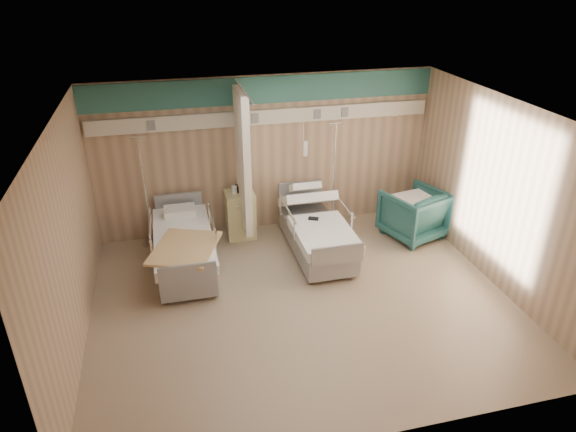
{
  "coord_description": "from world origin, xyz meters",
  "views": [
    {
      "loc": [
        -1.68,
        -5.95,
        4.5
      ],
      "look_at": [
        -0.07,
        0.6,
        1.12
      ],
      "focal_mm": 32.0,
      "sensor_mm": 36.0,
      "label": 1
    }
  ],
  "objects_px": {
    "bed_right": "(316,236)",
    "bed_left": "(185,252)",
    "visitor_armchair": "(414,214)",
    "iv_stand_left": "(149,224)",
    "bedside_cabinet": "(240,215)",
    "iv_stand_right": "(332,209)"
  },
  "relations": [
    {
      "from": "bedside_cabinet",
      "to": "visitor_armchair",
      "type": "distance_m",
      "value": 3.09
    },
    {
      "from": "iv_stand_right",
      "to": "bed_left",
      "type": "bearing_deg",
      "value": -165.15
    },
    {
      "from": "bed_left",
      "to": "visitor_armchair",
      "type": "xyz_separation_m",
      "value": [
        4.05,
        0.16,
        0.13
      ]
    },
    {
      "from": "bed_left",
      "to": "bedside_cabinet",
      "type": "height_order",
      "value": "bedside_cabinet"
    },
    {
      "from": "visitor_armchair",
      "to": "iv_stand_left",
      "type": "bearing_deg",
      "value": -29.24
    },
    {
      "from": "bed_left",
      "to": "bedside_cabinet",
      "type": "distance_m",
      "value": 1.39
    },
    {
      "from": "bed_right",
      "to": "iv_stand_right",
      "type": "distance_m",
      "value": 0.89
    },
    {
      "from": "iv_stand_left",
      "to": "visitor_armchair",
      "type": "bearing_deg",
      "value": -10.02
    },
    {
      "from": "visitor_armchair",
      "to": "iv_stand_right",
      "type": "relative_size",
      "value": 0.48
    },
    {
      "from": "bed_right",
      "to": "iv_stand_left",
      "type": "relative_size",
      "value": 1.1
    },
    {
      "from": "bed_right",
      "to": "bedside_cabinet",
      "type": "bearing_deg",
      "value": 141.95
    },
    {
      "from": "bedside_cabinet",
      "to": "bed_left",
      "type": "bearing_deg",
      "value": -139.4
    },
    {
      "from": "bedside_cabinet",
      "to": "iv_stand_right",
      "type": "distance_m",
      "value": 1.67
    },
    {
      "from": "visitor_armchair",
      "to": "iv_stand_left",
      "type": "xyz_separation_m",
      "value": [
        -4.58,
        0.81,
        -0.04
      ]
    },
    {
      "from": "bed_left",
      "to": "iv_stand_right",
      "type": "distance_m",
      "value": 2.81
    },
    {
      "from": "bedside_cabinet",
      "to": "visitor_armchair",
      "type": "height_order",
      "value": "visitor_armchair"
    },
    {
      "from": "bedside_cabinet",
      "to": "iv_stand_right",
      "type": "relative_size",
      "value": 0.42
    },
    {
      "from": "bed_left",
      "to": "iv_stand_left",
      "type": "xyz_separation_m",
      "value": [
        -0.53,
        0.97,
        0.09
      ]
    },
    {
      "from": "visitor_armchair",
      "to": "iv_stand_right",
      "type": "height_order",
      "value": "iv_stand_right"
    },
    {
      "from": "bed_right",
      "to": "bed_left",
      "type": "height_order",
      "value": "same"
    },
    {
      "from": "bed_left",
      "to": "visitor_armchair",
      "type": "bearing_deg",
      "value": 2.26
    },
    {
      "from": "bed_left",
      "to": "iv_stand_right",
      "type": "relative_size",
      "value": 1.06
    }
  ]
}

